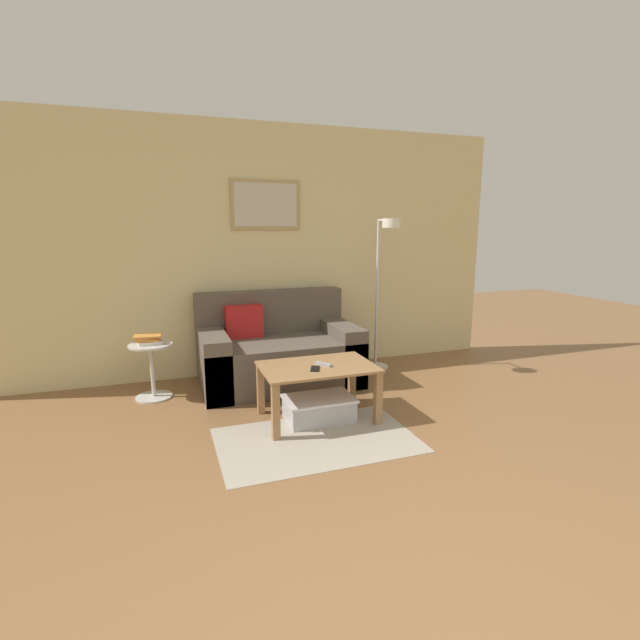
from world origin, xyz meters
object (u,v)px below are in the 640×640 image
object	(u,v)px
couch	(277,353)
side_table	(152,365)
coffee_table	(318,376)
floor_lamp	(383,280)
storage_bin	(319,408)
remote_control	(324,364)
cell_phone	(315,369)
book_stack	(149,339)

from	to	relation	value
couch	side_table	distance (m)	1.17
coffee_table	floor_lamp	world-z (taller)	floor_lamp
storage_bin	remote_control	world-z (taller)	remote_control
coffee_table	cell_phone	size ratio (longest dim) A/B	6.40
floor_lamp	storage_bin	bearing A→B (deg)	-136.70
couch	cell_phone	size ratio (longest dim) A/B	10.78
couch	cell_phone	xyz separation A→B (m)	(0.04, -1.06, 0.15)
couch	floor_lamp	world-z (taller)	floor_lamp
coffee_table	cell_phone	distance (m)	0.13
storage_bin	remote_control	xyz separation A→B (m)	(0.05, 0.03, 0.36)
couch	book_stack	bearing A→B (deg)	-178.35
remote_control	cell_phone	xyz separation A→B (m)	(-0.10, -0.07, -0.01)
storage_bin	remote_control	distance (m)	0.36
coffee_table	remote_control	world-z (taller)	remote_control
coffee_table	floor_lamp	size ratio (longest dim) A/B	0.56
side_table	remote_control	world-z (taller)	side_table
coffee_table	side_table	world-z (taller)	side_table
remote_control	cell_phone	distance (m)	0.12
storage_bin	side_table	xyz separation A→B (m)	(-1.25, 0.97, 0.21)
coffee_table	storage_bin	size ratio (longest dim) A/B	1.63
couch	coffee_table	distance (m)	0.99
coffee_table	storage_bin	world-z (taller)	coffee_table
couch	side_table	bearing A→B (deg)	-177.64
floor_lamp	cell_phone	world-z (taller)	floor_lamp
coffee_table	side_table	size ratio (longest dim) A/B	1.78
book_stack	remote_control	bearing A→B (deg)	-35.97
book_stack	remote_control	distance (m)	1.63
floor_lamp	cell_phone	size ratio (longest dim) A/B	11.47
storage_bin	floor_lamp	bearing A→B (deg)	43.30
book_stack	remote_control	xyz separation A→B (m)	(1.31, -0.95, -0.09)
coffee_table	cell_phone	bearing A→B (deg)	-120.82
storage_bin	cell_phone	size ratio (longest dim) A/B	3.93
couch	cell_phone	world-z (taller)	couch
floor_lamp	coffee_table	bearing A→B (deg)	-137.70
floor_lamp	couch	bearing A→B (deg)	178.85
coffee_table	remote_control	distance (m)	0.11
coffee_table	floor_lamp	bearing A→B (deg)	42.30
side_table	cell_phone	distance (m)	1.58
storage_bin	coffee_table	bearing A→B (deg)	90.65
couch	floor_lamp	bearing A→B (deg)	-1.15
floor_lamp	cell_phone	distance (m)	1.60
couch	cell_phone	distance (m)	1.07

